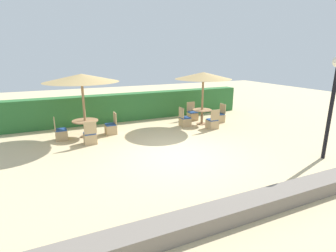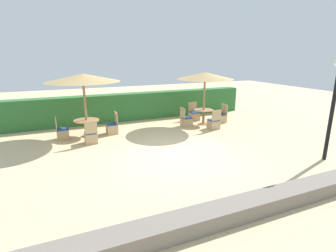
% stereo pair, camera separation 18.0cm
% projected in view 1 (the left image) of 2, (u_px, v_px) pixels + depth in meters
% --- Properties ---
extents(ground_plane, '(40.00, 40.00, 0.00)m').
position_uv_depth(ground_plane, '(175.00, 156.00, 8.96)').
color(ground_plane, '#D1BA8C').
extents(hedge_row, '(13.00, 0.70, 1.39)m').
position_uv_depth(hedge_row, '(128.00, 107.00, 13.67)').
color(hedge_row, '#2D6B33').
rests_on(hedge_row, ground_plane).
extents(stone_border, '(10.00, 0.56, 0.36)m').
position_uv_depth(stone_border, '(250.00, 206.00, 5.68)').
color(stone_border, slate).
rests_on(stone_border, ground_plane).
extents(lamp_post, '(0.36, 0.36, 3.32)m').
position_uv_depth(lamp_post, '(335.00, 88.00, 8.13)').
color(lamp_post, black).
rests_on(lamp_post, ground_plane).
extents(parasol_back_right, '(2.70, 2.70, 2.53)m').
position_uv_depth(parasol_back_right, '(203.00, 76.00, 12.38)').
color(parasol_back_right, '#93704C').
rests_on(parasol_back_right, ground_plane).
extents(round_table_back_right, '(0.94, 0.94, 0.73)m').
position_uv_depth(round_table_back_right, '(202.00, 113.00, 12.86)').
color(round_table_back_right, '#93704C').
rests_on(round_table_back_right, ground_plane).
extents(patio_chair_back_right_south, '(0.46, 0.46, 0.93)m').
position_uv_depth(patio_chair_back_right_south, '(212.00, 123.00, 12.13)').
color(patio_chair_back_right_south, tan).
rests_on(patio_chair_back_right_south, ground_plane).
extents(patio_chair_back_right_north, '(0.46, 0.46, 0.93)m').
position_uv_depth(patio_chair_back_right_north, '(192.00, 115.00, 13.72)').
color(patio_chair_back_right_north, tan).
rests_on(patio_chair_back_right_north, ground_plane).
extents(patio_chair_back_right_west, '(0.46, 0.46, 0.93)m').
position_uv_depth(patio_chair_back_right_west, '(185.00, 121.00, 12.53)').
color(patio_chair_back_right_west, tan).
rests_on(patio_chair_back_right_west, ground_plane).
extents(patio_chair_back_right_east, '(0.46, 0.46, 0.93)m').
position_uv_depth(patio_chair_back_right_east, '(219.00, 117.00, 13.28)').
color(patio_chair_back_right_east, tan).
rests_on(patio_chair_back_right_east, ground_plane).
extents(parasol_back_left, '(2.96, 2.96, 2.60)m').
position_uv_depth(parasol_back_left, '(81.00, 78.00, 10.38)').
color(parasol_back_left, '#93704C').
rests_on(parasol_back_left, ground_plane).
extents(round_table_back_left, '(1.05, 1.05, 0.70)m').
position_uv_depth(round_table_back_left, '(85.00, 124.00, 10.88)').
color(round_table_back_left, '#93704C').
rests_on(round_table_back_left, ground_plane).
extents(patio_chair_back_left_west, '(0.46, 0.46, 0.93)m').
position_uv_depth(patio_chair_back_left_west, '(61.00, 134.00, 10.53)').
color(patio_chair_back_left_west, tan).
rests_on(patio_chair_back_left_west, ground_plane).
extents(patio_chair_back_left_south, '(0.46, 0.46, 0.93)m').
position_uv_depth(patio_chair_back_left_south, '(90.00, 137.00, 10.08)').
color(patio_chair_back_left_south, tan).
rests_on(patio_chair_back_left_south, ground_plane).
extents(patio_chair_back_left_east, '(0.46, 0.46, 0.93)m').
position_uv_depth(patio_chair_back_left_east, '(111.00, 128.00, 11.34)').
color(patio_chair_back_left_east, tan).
rests_on(patio_chair_back_left_east, ground_plane).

